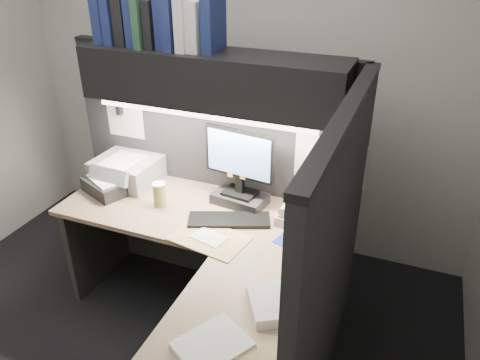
{
  "coord_description": "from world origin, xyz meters",
  "views": [
    {
      "loc": [
        1.23,
        -1.6,
        2.23
      ],
      "look_at": [
        0.39,
        0.51,
        1.03
      ],
      "focal_mm": 35.0,
      "sensor_mm": 36.0,
      "label": 1
    }
  ],
  "objects_px": {
    "overhead_shelf": "(212,79)",
    "keyboard": "(229,220)",
    "desk": "(209,324)",
    "notebook_stack": "(109,185)",
    "monitor": "(240,175)",
    "telephone": "(300,214)",
    "coffee_cup": "(160,195)",
    "printer": "(127,170)"
  },
  "relations": [
    {
      "from": "coffee_cup",
      "to": "notebook_stack",
      "type": "xyz_separation_m",
      "value": [
        -0.4,
        0.04,
        -0.03
      ]
    },
    {
      "from": "telephone",
      "to": "notebook_stack",
      "type": "distance_m",
      "value": 1.25
    },
    {
      "from": "keyboard",
      "to": "telephone",
      "type": "relative_size",
      "value": 2.03
    },
    {
      "from": "monitor",
      "to": "printer",
      "type": "distance_m",
      "value": 0.82
    },
    {
      "from": "desk",
      "to": "coffee_cup",
      "type": "relative_size",
      "value": 11.78
    },
    {
      "from": "monitor",
      "to": "printer",
      "type": "relative_size",
      "value": 1.21
    },
    {
      "from": "overhead_shelf",
      "to": "keyboard",
      "type": "height_order",
      "value": "overhead_shelf"
    },
    {
      "from": "telephone",
      "to": "coffee_cup",
      "type": "xyz_separation_m",
      "value": [
        -0.85,
        -0.15,
        0.03
      ]
    },
    {
      "from": "desk",
      "to": "coffee_cup",
      "type": "distance_m",
      "value": 0.86
    },
    {
      "from": "telephone",
      "to": "coffee_cup",
      "type": "bearing_deg",
      "value": -164.6
    },
    {
      "from": "monitor",
      "to": "coffee_cup",
      "type": "height_order",
      "value": "monitor"
    },
    {
      "from": "telephone",
      "to": "notebook_stack",
      "type": "bearing_deg",
      "value": -169.39
    },
    {
      "from": "desk",
      "to": "notebook_stack",
      "type": "relative_size",
      "value": 5.74
    },
    {
      "from": "overhead_shelf",
      "to": "keyboard",
      "type": "xyz_separation_m",
      "value": [
        0.2,
        -0.23,
        -0.76
      ]
    },
    {
      "from": "keyboard",
      "to": "printer",
      "type": "height_order",
      "value": "printer"
    },
    {
      "from": "overhead_shelf",
      "to": "monitor",
      "type": "bearing_deg",
      "value": -3.62
    },
    {
      "from": "overhead_shelf",
      "to": "telephone",
      "type": "distance_m",
      "value": 0.93
    },
    {
      "from": "monitor",
      "to": "keyboard",
      "type": "relative_size",
      "value": 1.03
    },
    {
      "from": "monitor",
      "to": "overhead_shelf",
      "type": "bearing_deg",
      "value": -175.73
    },
    {
      "from": "telephone",
      "to": "coffee_cup",
      "type": "distance_m",
      "value": 0.86
    },
    {
      "from": "monitor",
      "to": "notebook_stack",
      "type": "xyz_separation_m",
      "value": [
        -0.85,
        -0.17,
        -0.15
      ]
    },
    {
      "from": "overhead_shelf",
      "to": "printer",
      "type": "height_order",
      "value": "overhead_shelf"
    },
    {
      "from": "desk",
      "to": "notebook_stack",
      "type": "height_order",
      "value": "notebook_stack"
    },
    {
      "from": "desk",
      "to": "keyboard",
      "type": "bearing_deg",
      "value": 101.41
    },
    {
      "from": "desk",
      "to": "monitor",
      "type": "distance_m",
      "value": 0.89
    },
    {
      "from": "coffee_cup",
      "to": "telephone",
      "type": "bearing_deg",
      "value": 9.74
    },
    {
      "from": "coffee_cup",
      "to": "printer",
      "type": "xyz_separation_m",
      "value": [
        -0.37,
        0.2,
        0.01
      ]
    },
    {
      "from": "printer",
      "to": "notebook_stack",
      "type": "relative_size",
      "value": 1.37
    },
    {
      "from": "coffee_cup",
      "to": "notebook_stack",
      "type": "height_order",
      "value": "coffee_cup"
    },
    {
      "from": "desk",
      "to": "printer",
      "type": "xyz_separation_m",
      "value": [
        -0.94,
        0.74,
        0.37
      ]
    },
    {
      "from": "keyboard",
      "to": "notebook_stack",
      "type": "height_order",
      "value": "notebook_stack"
    },
    {
      "from": "keyboard",
      "to": "coffee_cup",
      "type": "height_order",
      "value": "coffee_cup"
    },
    {
      "from": "telephone",
      "to": "overhead_shelf",
      "type": "bearing_deg",
      "value": 178.45
    },
    {
      "from": "desk",
      "to": "monitor",
      "type": "relative_size",
      "value": 3.46
    },
    {
      "from": "keyboard",
      "to": "telephone",
      "type": "bearing_deg",
      "value": 0.72
    },
    {
      "from": "desk",
      "to": "overhead_shelf",
      "type": "height_order",
      "value": "overhead_shelf"
    },
    {
      "from": "notebook_stack",
      "to": "keyboard",
      "type": "bearing_deg",
      "value": -3.19
    },
    {
      "from": "monitor",
      "to": "keyboard",
      "type": "bearing_deg",
      "value": -76.57
    },
    {
      "from": "overhead_shelf",
      "to": "telephone",
      "type": "bearing_deg",
      "value": -7.2
    },
    {
      "from": "printer",
      "to": "desk",
      "type": "bearing_deg",
      "value": -35.22
    },
    {
      "from": "keyboard",
      "to": "printer",
      "type": "distance_m",
      "value": 0.87
    },
    {
      "from": "coffee_cup",
      "to": "printer",
      "type": "distance_m",
      "value": 0.42
    }
  ]
}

